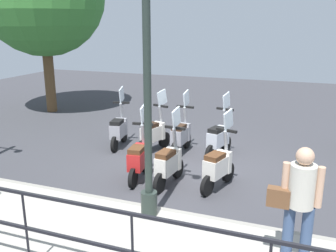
% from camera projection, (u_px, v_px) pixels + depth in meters
% --- Properties ---
extents(ground_plane, '(28.00, 28.00, 0.00)m').
position_uv_depth(ground_plane, '(186.00, 169.00, 8.35)').
color(ground_plane, '#38383D').
extents(promenade_walkway, '(2.20, 20.00, 0.15)m').
position_uv_depth(promenade_walkway, '(120.00, 241.00, 5.48)').
color(promenade_walkway, '#A39E93').
rests_on(promenade_walkway, ground_plane).
extents(fence_railing, '(0.04, 16.03, 1.07)m').
position_uv_depth(fence_railing, '(75.00, 226.00, 4.32)').
color(fence_railing, black).
rests_on(fence_railing, promenade_walkway).
extents(lamp_post_near, '(0.26, 0.90, 4.41)m').
position_uv_depth(lamp_post_near, '(147.00, 96.00, 5.57)').
color(lamp_post_near, '#232D28').
rests_on(lamp_post_near, promenade_walkway).
extents(pedestrian_with_bag, '(0.33, 0.65, 1.59)m').
position_uv_depth(pedestrian_with_bag, '(299.00, 198.00, 4.62)').
color(pedestrian_with_bag, '#384C70').
rests_on(pedestrian_with_bag, promenade_walkway).
extents(scooter_near_0, '(1.20, 0.54, 1.54)m').
position_uv_depth(scooter_near_0, '(218.00, 165.00, 7.27)').
color(scooter_near_0, black).
rests_on(scooter_near_0, ground_plane).
extents(scooter_near_1, '(1.23, 0.44, 1.54)m').
position_uv_depth(scooter_near_1, '(169.00, 162.00, 7.42)').
color(scooter_near_1, black).
rests_on(scooter_near_1, ground_plane).
extents(scooter_near_2, '(1.23, 0.44, 1.54)m').
position_uv_depth(scooter_near_2, '(139.00, 158.00, 7.67)').
color(scooter_near_2, black).
rests_on(scooter_near_2, ground_plane).
extents(scooter_far_0, '(1.21, 0.52, 1.54)m').
position_uv_depth(scooter_far_0, '(219.00, 137.00, 9.01)').
color(scooter_far_0, black).
rests_on(scooter_far_0, ground_plane).
extents(scooter_far_1, '(1.23, 0.44, 1.54)m').
position_uv_depth(scooter_far_1, '(181.00, 135.00, 9.24)').
color(scooter_far_1, black).
rests_on(scooter_far_1, ground_plane).
extents(scooter_far_2, '(1.20, 0.55, 1.54)m').
position_uv_depth(scooter_far_2, '(154.00, 133.00, 9.38)').
color(scooter_far_2, black).
rests_on(scooter_far_2, ground_plane).
extents(scooter_far_3, '(1.22, 0.47, 1.54)m').
position_uv_depth(scooter_far_3, '(119.00, 129.00, 9.71)').
color(scooter_far_3, black).
rests_on(scooter_far_3, ground_plane).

